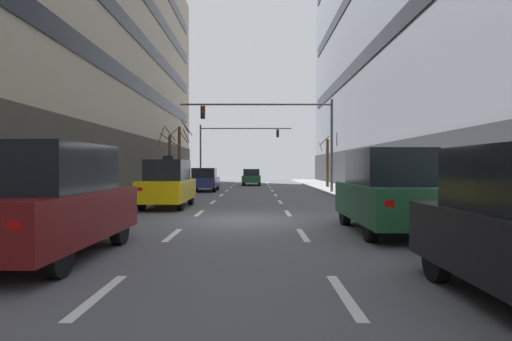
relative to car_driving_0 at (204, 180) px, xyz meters
name	(u,v)px	position (x,y,z in m)	size (l,w,h in m)	color
ground_plane	(241,220)	(3.28, -16.34, -0.83)	(120.00, 120.00, 0.00)	#515156
sidewalk_left	(40,218)	(-3.39, -16.34, -0.76)	(3.22, 80.00, 0.14)	gray
sidewalk_right	(441,218)	(9.96, -16.34, -0.76)	(3.22, 80.00, 0.14)	gray
lane_stripe_l1_s2	(98,295)	(1.59, -24.34, -0.83)	(0.16, 2.00, 0.01)	silver
lane_stripe_l1_s3	(172,235)	(1.59, -19.34, -0.83)	(0.16, 2.00, 0.01)	silver
lane_stripe_l1_s4	(198,213)	(1.59, -14.34, -0.83)	(0.16, 2.00, 0.01)	silver
lane_stripe_l1_s5	(212,202)	(1.59, -9.34, -0.83)	(0.16, 2.00, 0.01)	silver
lane_stripe_l1_s6	(221,195)	(1.59, -4.34, -0.83)	(0.16, 2.00, 0.01)	silver
lane_stripe_l1_s7	(226,190)	(1.59, 0.66, -0.83)	(0.16, 2.00, 0.01)	silver
lane_stripe_l1_s8	(230,187)	(1.59, 5.66, -0.83)	(0.16, 2.00, 0.01)	silver
lane_stripe_l1_s9	(233,185)	(1.59, 10.66, -0.83)	(0.16, 2.00, 0.01)	silver
lane_stripe_l1_s10	(236,183)	(1.59, 15.66, -0.83)	(0.16, 2.00, 0.01)	silver
lane_stripe_l2_s2	(344,295)	(4.97, -24.34, -0.83)	(0.16, 2.00, 0.01)	silver
lane_stripe_l2_s3	(302,235)	(4.97, -19.34, -0.83)	(0.16, 2.00, 0.01)	silver
lane_stripe_l2_s4	(287,213)	(4.97, -14.34, -0.83)	(0.16, 2.00, 0.01)	silver
lane_stripe_l2_s5	(279,202)	(4.97, -9.34, -0.83)	(0.16, 2.00, 0.01)	silver
lane_stripe_l2_s6	(275,195)	(4.97, -4.34, -0.83)	(0.16, 2.00, 0.01)	silver
lane_stripe_l2_s7	(271,190)	(4.97, 0.66, -0.83)	(0.16, 2.00, 0.01)	silver
lane_stripe_l2_s8	(269,187)	(4.97, 5.66, -0.83)	(0.16, 2.00, 0.01)	silver
lane_stripe_l2_s9	(267,185)	(4.97, 10.66, -0.83)	(0.16, 2.00, 0.01)	silver
lane_stripe_l2_s10	(266,183)	(4.97, 15.66, -0.83)	(0.16, 2.00, 0.01)	silver
car_driving_0	(204,180)	(0.00, 0.00, 0.00)	(1.94, 4.53, 1.69)	black
taxi_driving_1	(167,184)	(-0.07, -12.15, 0.20)	(1.80, 4.29, 2.25)	black
car_driving_2	(50,201)	(-0.20, -22.05, 0.27)	(1.99, 4.61, 2.22)	black
car_driving_3	(251,177)	(3.33, 9.66, -0.06)	(1.79, 4.20, 1.57)	black
car_parked_1	(386,191)	(7.30, -18.89, 0.28)	(1.96, 4.63, 2.24)	black
traffic_signal_0	(282,125)	(5.54, -2.91, 3.67)	(10.09, 0.35, 6.08)	#4C4C51
traffic_signal_1	(229,141)	(0.91, 13.98, 3.66)	(9.81, 0.35, 6.13)	#4C4C51
street_tree_0	(327,161)	(9.65, 3.80, 1.42)	(1.58, 1.57, 4.39)	#4C3823
street_tree_1	(169,159)	(-3.09, 2.50, 1.58)	(1.70, 1.70, 4.86)	#4C3823
street_tree_2	(179,154)	(-3.03, 6.54, 2.12)	(1.91, 1.89, 5.78)	#4C3823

